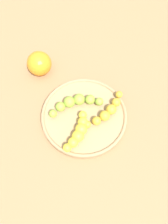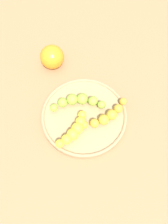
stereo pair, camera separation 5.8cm
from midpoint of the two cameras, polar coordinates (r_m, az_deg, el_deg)
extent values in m
plane|color=#936D47|center=(0.67, 2.48, -1.64)|extent=(2.40, 2.40, 0.00)
cylinder|color=#A08259|center=(0.66, 2.51, -1.32)|extent=(0.25, 0.25, 0.02)
torus|color=#A08259|center=(0.66, 2.54, -1.00)|extent=(0.25, 0.25, 0.01)
sphere|color=yellow|center=(0.61, -3.43, -7.99)|extent=(0.02, 0.02, 0.02)
sphere|color=yellow|center=(0.61, -1.64, -7.07)|extent=(0.03, 0.03, 0.03)
sphere|color=yellow|center=(0.61, -0.13, -5.81)|extent=(0.03, 0.03, 0.03)
sphere|color=yellow|center=(0.62, 1.03, -4.31)|extent=(0.03, 0.03, 0.03)
sphere|color=yellow|center=(0.63, 1.78, -2.64)|extent=(0.03, 0.03, 0.03)
sphere|color=yellow|center=(0.64, 2.11, -0.89)|extent=(0.02, 0.02, 0.02)
sphere|color=gold|center=(0.63, 2.81, -3.44)|extent=(0.02, 0.02, 0.02)
sphere|color=gold|center=(0.63, 5.25, -3.01)|extent=(0.03, 0.03, 0.03)
sphere|color=gold|center=(0.64, 7.50, -2.15)|extent=(0.03, 0.03, 0.03)
sphere|color=gold|center=(0.65, 9.44, -0.91)|extent=(0.03, 0.03, 0.03)
sphere|color=gold|center=(0.66, 10.99, 0.62)|extent=(0.03, 0.03, 0.03)
sphere|color=gold|center=(0.67, 12.10, 2.37)|extent=(0.02, 0.02, 0.02)
sphere|color=#8CAD38|center=(0.65, 6.91, 1.58)|extent=(0.02, 0.02, 0.02)
sphere|color=#8CAD38|center=(0.66, 4.60, 2.61)|extent=(0.03, 0.03, 0.03)
sphere|color=#8CAD38|center=(0.66, 2.10, 3.06)|extent=(0.03, 0.03, 0.03)
sphere|color=#8CAD38|center=(0.66, -0.43, 2.90)|extent=(0.03, 0.03, 0.03)
sphere|color=#8CAD38|center=(0.65, -2.84, 2.14)|extent=(0.03, 0.03, 0.03)
sphere|color=#8CAD38|center=(0.65, -4.97, 0.82)|extent=(0.02, 0.02, 0.02)
sphere|color=orange|center=(0.74, -5.65, 13.22)|extent=(0.08, 0.08, 0.08)
camera|label=1|loc=(0.03, -87.37, 5.46)|focal=36.91mm
camera|label=2|loc=(0.03, 92.63, -5.46)|focal=36.91mm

